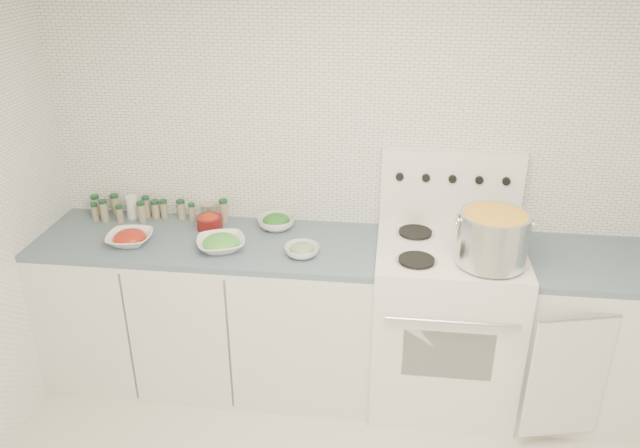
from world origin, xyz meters
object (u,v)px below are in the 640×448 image
Objects in this scene: bowl_snowpea at (221,243)px; bowl_tomato at (130,238)px; stove at (444,319)px; stock_pot at (493,236)px.

bowl_tomato is at bearing 179.23° from bowl_snowpea.
stove is 3.80× the size of stock_pot.
stock_pot is 1.38m from bowl_snowpea.
stock_pot is at bearing -2.50° from bowl_snowpea.
bowl_tomato is at bearing 177.96° from stock_pot.
stock_pot is 1.88m from bowl_tomato.
bowl_snowpea is at bearing -175.30° from stove.
bowl_snowpea is (-1.37, 0.06, -0.15)m from stock_pot.
stock_pot reaches higher than bowl_tomato.
bowl_snowpea reaches higher than bowl_tomato.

